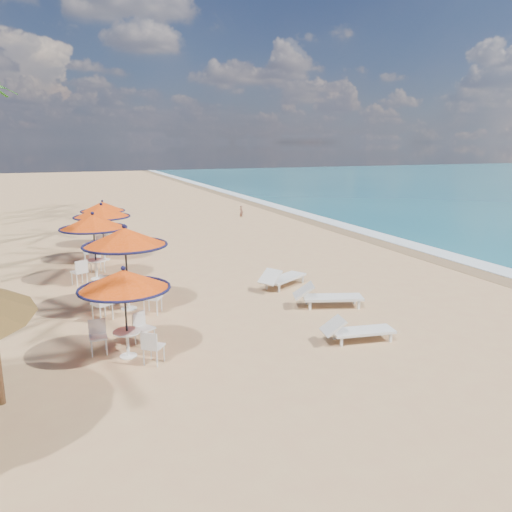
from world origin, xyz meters
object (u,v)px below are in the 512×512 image
Objects in this scene: station_2 at (93,228)px; station_3 at (100,218)px; station_1 at (124,248)px; lounger_far at (282,278)px; station_4 at (104,211)px; lounger_near at (355,330)px; station_0 at (125,291)px; lounger_mid at (326,296)px.

station_2 is 1.02× the size of station_3.
station_1 reaches higher than lounger_far.
lounger_far is at bearing -30.75° from station_2.
station_4 is 11.22m from lounger_far.
station_2 is 1.13× the size of station_4.
station_4 is (0.43, 3.37, -0.11)m from station_3.
station_4 is at bearing 116.39° from lounger_near.
station_1 is at bearing 154.48° from lounger_far.
lounger_mid is (6.08, 1.46, -1.25)m from station_0.
station_0 is at bearing -148.01° from lounger_mid.
lounger_near is 2.74m from lounger_mid.
station_3 is (-0.10, 7.05, -0.10)m from station_1.
station_2 is (-0.61, 3.95, 0.01)m from station_1.
station_3 reaches higher than lounger_mid.
station_2 is at bearing 98.77° from station_1.
station_0 reaches higher than lounger_near.
station_1 reaches higher than lounger_mid.
station_1 is 1.23× the size of lounger_far.
lounger_near is at bearing -66.37° from station_3.
station_4 is at bearing 86.91° from station_0.
station_2 is 1.14× the size of lounger_mid.
lounger_far is at bearing -50.84° from station_3.
station_0 is 1.00× the size of station_4.
station_4 reaches higher than lounger_mid.
station_1 is 10.43m from station_4.
lounger_mid is (5.33, -12.39, -1.33)m from station_4.
station_2 reaches higher than station_3.
station_0 is 1.04× the size of lounger_far.
station_0 is 7.00m from lounger_far.
station_1 is 4.00m from station_2.
station_2 is 1.18× the size of lounger_far.
station_0 is at bearing -93.09° from station_4.
lounger_far is at bearing 34.20° from station_0.
station_3 is at bearing 80.57° from station_2.
lounger_mid is (5.76, -9.01, -1.44)m from station_3.
station_0 is 0.85× the size of station_1.
station_4 reaches higher than station_0.
station_2 is 10.38m from lounger_near.
station_1 is 5.52m from lounger_far.
lounger_far is (5.89, -3.51, -1.56)m from station_2.
lounger_mid is 2.44m from lounger_far.
station_3 is 10.79m from lounger_mid.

